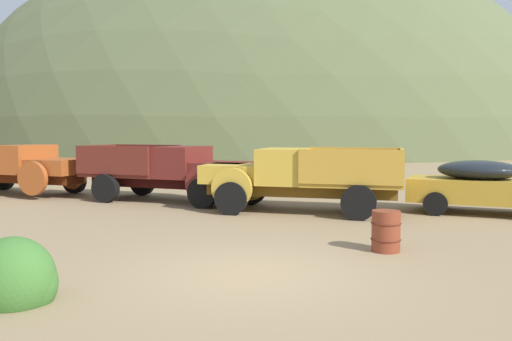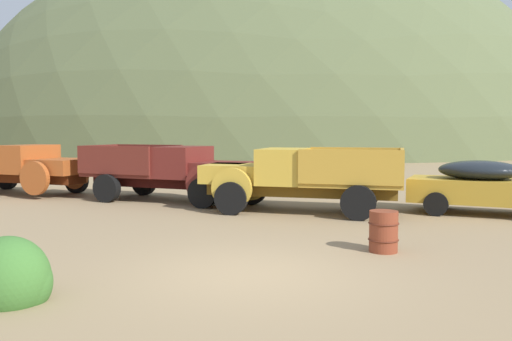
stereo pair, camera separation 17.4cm
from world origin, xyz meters
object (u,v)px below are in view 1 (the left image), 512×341
at_px(truck_oxblood, 179,172).
at_px(truck_faded_yellow, 288,178).
at_px(truck_oxide_orange, 25,168).
at_px(oil_drum_spare, 386,231).
at_px(car_mustard, 493,186).

relative_size(truck_oxblood, truck_faded_yellow, 1.04).
xyz_separation_m(truck_oxide_orange, oil_drum_spare, (12.83, -7.24, -0.59)).
bearing_deg(car_mustard, oil_drum_spare, -108.71).
xyz_separation_m(car_mustard, oil_drum_spare, (-3.38, -5.35, -0.40)).
bearing_deg(truck_faded_yellow, car_mustard, -171.33).
height_order(truck_oxide_orange, truck_faded_yellow, truck_faded_yellow).
xyz_separation_m(truck_oxblood, oil_drum_spare, (6.47, -6.41, -0.60)).
relative_size(truck_faded_yellow, oil_drum_spare, 7.34).
relative_size(car_mustard, oil_drum_spare, 5.97).
distance_m(truck_faded_yellow, car_mustard, 5.93).
distance_m(truck_faded_yellow, oil_drum_spare, 5.57).
bearing_deg(truck_oxblood, truck_faded_yellow, -9.73).
xyz_separation_m(truck_faded_yellow, oil_drum_spare, (2.53, -4.92, -0.60)).
bearing_deg(car_mustard, truck_oxblood, -172.62).
bearing_deg(oil_drum_spare, truck_faded_yellow, 117.24).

